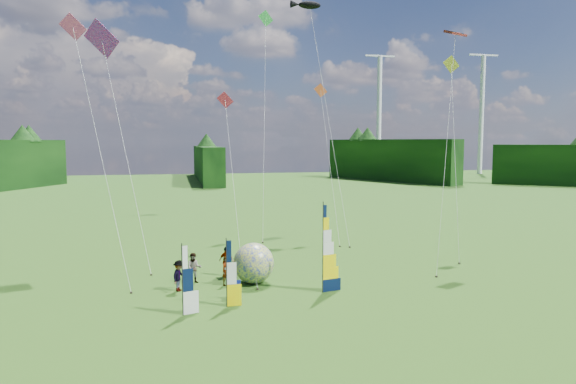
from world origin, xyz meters
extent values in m
plane|color=#34510D|center=(0.00, 0.00, 0.00)|extent=(220.00, 220.00, 0.00)
sphere|color=#121F96|center=(-2.63, 5.90, 1.19)|extent=(2.92, 2.92, 2.37)
imported|color=#66594C|center=(-4.22, 5.84, 0.84)|extent=(0.73, 0.67, 1.67)
imported|color=#66594C|center=(-6.02, 6.66, 0.89)|extent=(0.87, 0.43, 1.79)
imported|color=#66594C|center=(-6.90, 5.22, 0.86)|extent=(0.88, 1.18, 1.73)
imported|color=#66594C|center=(-4.00, 7.87, 0.92)|extent=(1.09, 1.05, 1.84)
camera|label=1|loc=(-7.07, -23.12, 8.23)|focal=32.00mm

